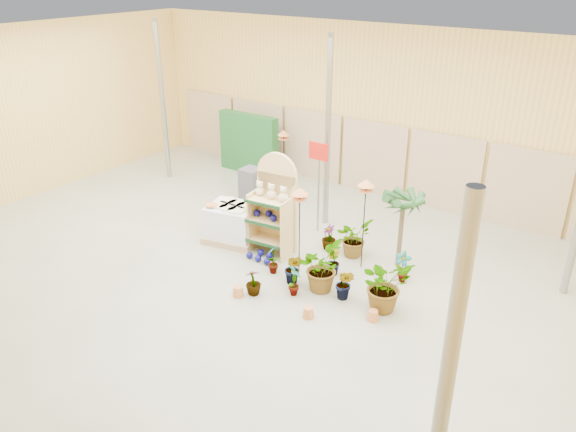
# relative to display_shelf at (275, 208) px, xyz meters

# --- Properties ---
(room) EXTENTS (15.20, 12.10, 4.70)m
(room) POSITION_rel_display_shelf_xyz_m (0.15, -0.72, 1.18)
(room) COLOR gray
(room) RESTS_ON ground
(display_shelf) EXTENTS (1.01, 0.70, 2.26)m
(display_shelf) POSITION_rel_display_shelf_xyz_m (0.00, 0.00, 0.00)
(display_shelf) COLOR tan
(display_shelf) RESTS_ON ground
(teddy_bears) EXTENTS (0.83, 0.21, 0.35)m
(teddy_bears) POSITION_rel_display_shelf_xyz_m (0.02, -0.11, 0.40)
(teddy_bears) COLOR beige
(teddy_bears) RESTS_ON display_shelf
(gazing_balls_shelf) EXTENTS (0.83, 0.28, 0.16)m
(gazing_balls_shelf) POSITION_rel_display_shelf_xyz_m (0.00, -0.13, -0.15)
(gazing_balls_shelf) COLOR #0B0B5F
(gazing_balls_shelf) RESTS_ON display_shelf
(gazing_balls_floor) EXTENTS (0.63, 0.39, 0.15)m
(gazing_balls_floor) POSITION_rel_display_shelf_xyz_m (0.03, -0.55, -0.96)
(gazing_balls_floor) COLOR #0B0B5F
(gazing_balls_floor) RESTS_ON ground
(pallet_stack) EXTENTS (1.39, 1.24, 0.89)m
(pallet_stack) POSITION_rel_display_shelf_xyz_m (-1.07, -0.17, -0.60)
(pallet_stack) COLOR tan
(pallet_stack) RESTS_ON ground
(charcoal_planters) EXTENTS (0.50, 0.50, 1.00)m
(charcoal_planters) POSITION_rel_display_shelf_xyz_m (-2.03, 1.70, -0.53)
(charcoal_planters) COLOR #37363B
(charcoal_planters) RESTS_ON ground
(trellis_stock) EXTENTS (2.00, 0.30, 1.80)m
(trellis_stock) POSITION_rel_display_shelf_xyz_m (-3.65, 3.57, -0.13)
(trellis_stock) COLOR #195423
(trellis_stock) RESTS_ON ground
(offer_sign) EXTENTS (0.50, 0.08, 2.20)m
(offer_sign) POSITION_rel_display_shelf_xyz_m (0.25, 1.35, 0.54)
(offer_sign) COLOR gray
(offer_sign) RESTS_ON ground
(bird_table_front) EXTENTS (0.34, 0.34, 1.88)m
(bird_table_front) POSITION_rel_display_shelf_xyz_m (0.98, -0.47, 0.72)
(bird_table_front) COLOR black
(bird_table_front) RESTS_ON ground
(bird_table_right) EXTENTS (0.34, 0.34, 1.98)m
(bird_table_right) POSITION_rel_display_shelf_xyz_m (1.94, 0.45, 0.81)
(bird_table_right) COLOR black
(bird_table_right) RESTS_ON ground
(bird_table_back) EXTENTS (0.34, 0.34, 1.65)m
(bird_table_back) POSITION_rel_display_shelf_xyz_m (-2.10, 3.23, 0.50)
(bird_table_back) COLOR black
(bird_table_back) RESTS_ON ground
(palm) EXTENTS (0.70, 0.70, 1.74)m
(palm) POSITION_rel_display_shelf_xyz_m (2.53, 1.00, 0.46)
(palm) COLOR brown
(palm) RESTS_ON ground
(potted_plant_0) EXTENTS (0.28, 0.38, 0.68)m
(potted_plant_0) POSITION_rel_display_shelf_xyz_m (0.57, -0.82, -0.69)
(potted_plant_0) COLOR #214A21
(potted_plant_0) RESTS_ON ground
(potted_plant_1) EXTENTS (0.42, 0.36, 0.68)m
(potted_plant_1) POSITION_rel_display_shelf_xyz_m (1.16, -0.93, -0.69)
(potted_plant_1) COLOR #214A21
(potted_plant_1) RESTS_ON ground
(potted_plant_2) EXTENTS (1.04, 1.11, 0.99)m
(potted_plant_2) POSITION_rel_display_shelf_xyz_m (1.69, -0.78, -0.54)
(potted_plant_2) COLOR #214A21
(potted_plant_2) RESTS_ON ground
(potted_plant_4) EXTENTS (0.40, 0.32, 0.65)m
(potted_plant_4) POSITION_rel_display_shelf_xyz_m (2.88, 0.42, -0.70)
(potted_plant_4) COLOR #214A21
(potted_plant_4) RESTS_ON ground
(potted_plant_5) EXTENTS (0.39, 0.37, 0.57)m
(potted_plant_5) POSITION_rel_display_shelf_xyz_m (1.59, -0.13, -0.75)
(potted_plant_5) COLOR #214A21
(potted_plant_5) RESTS_ON ground
(potted_plant_6) EXTENTS (0.73, 0.82, 0.85)m
(potted_plant_6) POSITION_rel_display_shelf_xyz_m (1.54, 0.81, -0.61)
(potted_plant_6) COLOR #214A21
(potted_plant_6) RESTS_ON ground
(potted_plant_7) EXTENTS (0.42, 0.42, 0.54)m
(potted_plant_7) POSITION_rel_display_shelf_xyz_m (0.75, -1.70, -0.76)
(potted_plant_7) COLOR #214A21
(potted_plant_7) RESTS_ON ground
(potted_plant_8) EXTENTS (0.41, 0.43, 0.67)m
(potted_plant_8) POSITION_rel_display_shelf_xyz_m (1.41, -1.28, -0.70)
(potted_plant_8) COLOR #214A21
(potted_plant_8) RESTS_ON ground
(potted_plant_9) EXTENTS (0.38, 0.31, 0.67)m
(potted_plant_9) POSITION_rel_display_shelf_xyz_m (2.28, -0.83, -0.70)
(potted_plant_9) COLOR #214A21
(potted_plant_9) RESTS_ON ground
(potted_plant_10) EXTENTS (1.17, 1.21, 1.03)m
(potted_plant_10) POSITION_rel_display_shelf_xyz_m (3.03, -0.69, -0.51)
(potted_plant_10) COLOR #214A21
(potted_plant_10) RESTS_ON ground
(potted_plant_11) EXTENTS (0.45, 0.45, 0.58)m
(potted_plant_11) POSITION_rel_display_shelf_xyz_m (0.95, 0.74, -0.74)
(potted_plant_11) COLOR #214A21
(potted_plant_11) RESTS_ON ground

